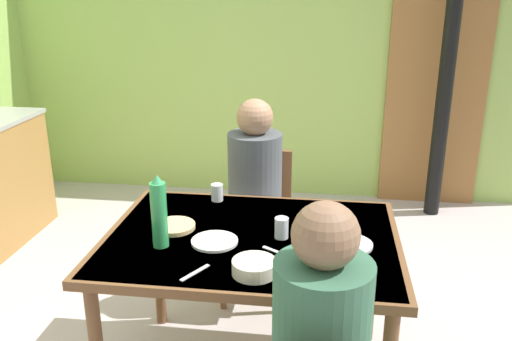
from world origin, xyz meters
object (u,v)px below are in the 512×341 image
object	(u,v)px
person_near_diner	(321,333)
water_bottle_green_near	(159,213)
person_far_diner	(255,178)
serving_bowl_center	(254,267)
dining_table	(251,252)
chair_far_diner	(258,215)

from	to	relation	value
person_near_diner	water_bottle_green_near	world-z (taller)	person_near_diner
person_far_diner	serving_bowl_center	size ratio (longest dim) A/B	4.53
dining_table	water_bottle_green_near	xyz separation A→B (m)	(-0.36, -0.14, 0.23)
water_bottle_green_near	serving_bowl_center	xyz separation A→B (m)	(0.42, -0.18, -0.12)
dining_table	water_bottle_green_near	distance (m)	0.45
person_near_diner	serving_bowl_center	xyz separation A→B (m)	(-0.26, 0.37, 0.01)
chair_far_diner	person_far_diner	world-z (taller)	person_far_diner
person_far_diner	water_bottle_green_near	world-z (taller)	person_far_diner
dining_table	person_far_diner	size ratio (longest dim) A/B	1.65
person_near_diner	serving_bowl_center	distance (m)	0.45
chair_far_diner	serving_bowl_center	distance (m)	1.18
person_near_diner	dining_table	bearing A→B (deg)	114.58
chair_far_diner	water_bottle_green_near	distance (m)	1.08
chair_far_diner	person_near_diner	world-z (taller)	person_near_diner
person_near_diner	water_bottle_green_near	xyz separation A→B (m)	(-0.67, 0.54, 0.13)
dining_table	serving_bowl_center	world-z (taller)	serving_bowl_center
person_near_diner	water_bottle_green_near	distance (m)	0.88
person_near_diner	person_far_diner	size ratio (longest dim) A/B	1.00
person_near_diner	person_far_diner	distance (m)	1.43
dining_table	chair_far_diner	size ratio (longest dim) A/B	1.46
dining_table	chair_far_diner	xyz separation A→B (m)	(-0.08, 0.82, -0.18)
chair_far_diner	person_near_diner	xyz separation A→B (m)	(0.39, -1.51, 0.28)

